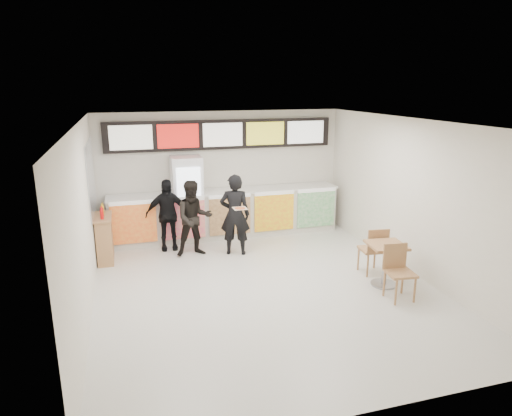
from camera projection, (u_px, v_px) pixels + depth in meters
name	position (u px, v px, depth m)	size (l,w,h in m)	color
floor	(264.00, 287.00, 8.39)	(7.00, 7.00, 0.00)	beige
ceiling	(265.00, 122.00, 7.61)	(7.00, 7.00, 0.00)	white
wall_back	(222.00, 173.00, 11.24)	(6.00, 6.00, 0.00)	silver
wall_left	(83.00, 223.00, 7.18)	(7.00, 7.00, 0.00)	silver
wall_right	(413.00, 197.00, 8.81)	(7.00, 7.00, 0.00)	silver
service_counter	(227.00, 213.00, 11.11)	(5.56, 0.77, 1.14)	silver
menu_board	(222.00, 134.00, 10.91)	(5.50, 0.14, 0.70)	black
drinks_fridge	(187.00, 199.00, 10.75)	(0.70, 0.67, 2.00)	white
mirror_panel	(91.00, 178.00, 9.39)	(0.01, 2.00, 1.50)	#B2B7BF
customer_main	(235.00, 215.00, 9.84)	(0.65, 0.43, 1.78)	black
customer_left	(194.00, 218.00, 9.79)	(0.80, 0.63, 1.65)	black
customer_mid	(167.00, 215.00, 10.14)	(0.95, 0.39, 1.61)	black
pizza_slice	(240.00, 208.00, 9.35)	(0.36, 0.36, 0.02)	beige
cafe_table	(386.00, 257.00, 8.35)	(0.71, 1.67, 0.96)	tan
condiment_ledge	(105.00, 238.00, 9.54)	(0.35, 0.88, 1.17)	tan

